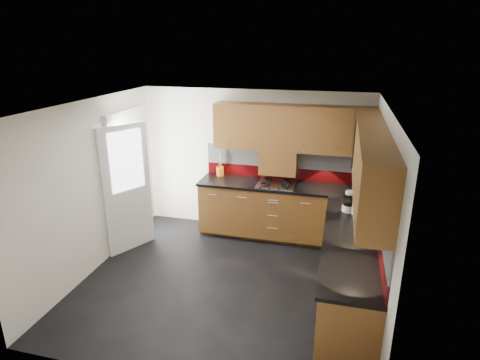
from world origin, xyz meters
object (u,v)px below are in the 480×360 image
(toaster, at_px, (361,184))
(food_processor, at_px, (349,202))
(utensil_pot, at_px, (220,170))
(gas_hob, at_px, (276,184))

(toaster, xyz_separation_m, food_processor, (-0.18, -0.95, 0.05))
(utensil_pot, relative_size, food_processor, 1.55)
(gas_hob, relative_size, food_processor, 2.10)
(toaster, bearing_deg, utensil_pot, 177.80)
(gas_hob, distance_m, toaster, 1.31)
(utensil_pot, bearing_deg, food_processor, -25.98)
(gas_hob, height_order, utensil_pot, utensil_pot)
(food_processor, bearing_deg, gas_hob, 144.08)
(utensil_pot, bearing_deg, gas_hob, -12.65)
(gas_hob, relative_size, utensil_pot, 1.35)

